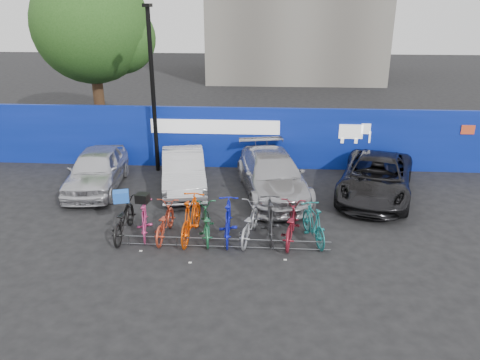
# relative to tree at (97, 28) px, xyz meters

# --- Properties ---
(ground) EXTENTS (100.00, 100.00, 0.00)m
(ground) POSITION_rel_tree_xyz_m (6.77, -10.06, -5.07)
(ground) COLOR black
(ground) RESTS_ON ground
(hoarding) EXTENTS (22.00, 0.18, 2.40)m
(hoarding) POSITION_rel_tree_xyz_m (6.78, -4.06, -3.86)
(hoarding) COLOR navy
(hoarding) RESTS_ON ground
(tree) EXTENTS (5.40, 5.20, 7.80)m
(tree) POSITION_rel_tree_xyz_m (0.00, 0.00, 0.00)
(tree) COLOR #382314
(tree) RESTS_ON ground
(lamppost) EXTENTS (0.25, 0.50, 6.11)m
(lamppost) POSITION_rel_tree_xyz_m (3.57, -4.66, -1.80)
(lamppost) COLOR black
(lamppost) RESTS_ON ground
(bike_rack) EXTENTS (5.60, 0.03, 0.30)m
(bike_rack) POSITION_rel_tree_xyz_m (6.77, -10.66, -4.91)
(bike_rack) COLOR #595B60
(bike_rack) RESTS_ON ground
(car_0) EXTENTS (2.08, 4.29, 1.41)m
(car_0) POSITION_rel_tree_xyz_m (1.91, -6.67, -4.36)
(car_0) COLOR silver
(car_0) RESTS_ON ground
(car_1) EXTENTS (2.20, 4.26, 1.34)m
(car_1) POSITION_rel_tree_xyz_m (4.93, -6.46, -4.40)
(car_1) COLOR silver
(car_1) RESTS_ON ground
(car_2) EXTENTS (2.91, 5.15, 1.41)m
(car_2) POSITION_rel_tree_xyz_m (8.02, -6.79, -4.36)
(car_2) COLOR #ACACB1
(car_2) RESTS_ON ground
(car_3) EXTENTS (3.48, 5.28, 1.35)m
(car_3) POSITION_rel_tree_xyz_m (11.48, -6.73, -4.40)
(car_3) COLOR black
(car_3) RESTS_ON ground
(bike_0) EXTENTS (0.78, 2.02, 1.05)m
(bike_0) POSITION_rel_tree_xyz_m (3.89, -10.12, -4.55)
(bike_0) COLOR black
(bike_0) RESTS_ON ground
(bike_1) EXTENTS (0.84, 1.73, 1.00)m
(bike_1) POSITION_rel_tree_xyz_m (4.47, -10.04, -4.57)
(bike_1) COLOR #CD397A
(bike_1) RESTS_ON ground
(bike_2) EXTENTS (0.69, 1.81, 0.94)m
(bike_2) POSITION_rel_tree_xyz_m (5.05, -10.11, -4.60)
(bike_2) COLOR #B43C24
(bike_2) RESTS_ON ground
(bike_3) EXTENTS (0.76, 2.09, 1.23)m
(bike_3) POSITION_rel_tree_xyz_m (5.80, -10.11, -4.45)
(bike_3) COLOR #E94604
(bike_3) RESTS_ON ground
(bike_4) EXTENTS (0.92, 1.85, 0.93)m
(bike_4) POSITION_rel_tree_xyz_m (6.20, -10.09, -4.60)
(bike_4) COLOR #1E683E
(bike_4) RESTS_ON ground
(bike_5) EXTENTS (0.63, 1.93, 1.14)m
(bike_5) POSITION_rel_tree_xyz_m (6.82, -10.11, -4.50)
(bike_5) COLOR #1018B4
(bike_5) RESTS_ON ground
(bike_6) EXTENTS (0.97, 1.96, 0.98)m
(bike_6) POSITION_rel_tree_xyz_m (7.40, -10.08, -4.58)
(bike_6) COLOR #929498
(bike_6) RESTS_ON ground
(bike_7) EXTENTS (0.63, 1.92, 1.14)m
(bike_7) POSITION_rel_tree_xyz_m (7.97, -9.94, -4.50)
(bike_7) COLOR #262629
(bike_7) RESTS_ON ground
(bike_8) EXTENTS (0.94, 2.02, 1.02)m
(bike_8) POSITION_rel_tree_xyz_m (8.53, -10.10, -4.56)
(bike_8) COLOR maroon
(bike_8) RESTS_ON ground
(bike_9) EXTENTS (0.93, 1.82, 1.05)m
(bike_9) POSITION_rel_tree_xyz_m (9.15, -10.08, -4.54)
(bike_9) COLOR #186F70
(bike_9) RESTS_ON ground
(cargo_crate) EXTENTS (0.49, 0.42, 0.30)m
(cargo_crate) POSITION_rel_tree_xyz_m (3.89, -10.12, -3.87)
(cargo_crate) COLOR blue
(cargo_crate) RESTS_ON bike_0
(cargo_topcase) EXTENTS (0.38, 0.35, 0.25)m
(cargo_topcase) POSITION_rel_tree_xyz_m (4.47, -10.04, -3.94)
(cargo_topcase) COLOR black
(cargo_topcase) RESTS_ON bike_1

